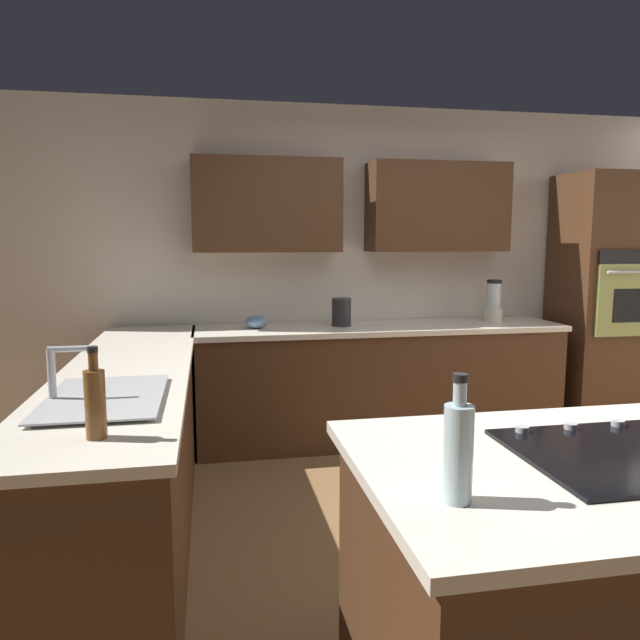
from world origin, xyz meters
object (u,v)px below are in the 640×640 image
sink_unit (103,397)px  oil_bottle (458,450)px  blender (494,304)px  dish_soap_bottle (95,401)px  mixing_bowl (256,322)px  kettle (341,312)px  wall_oven (608,302)px

sink_unit → oil_bottle: size_ratio=2.13×
blender → dish_soap_bottle: size_ratio=1.09×
sink_unit → blender: size_ratio=2.08×
mixing_bowl → kettle: 0.65m
wall_oven → sink_unit: (3.68, 1.87, -0.12)m
blender → oil_bottle: bearing=61.8°
blender → kettle: blender is taller
sink_unit → blender: bearing=-144.5°
mixing_bowl → dish_soap_bottle: dish_soap_bottle is taller
wall_oven → kettle: 2.25m
dish_soap_bottle → sink_unit: bearing=-83.0°
wall_oven → dish_soap_bottle: (3.62, 2.35, -0.02)m
dish_soap_bottle → kettle: bearing=-119.8°
blender → oil_bottle: size_ratio=1.03×
mixing_bowl → kettle: (-0.65, 0.00, 0.06)m
sink_unit → blender: blender is taller
wall_oven → mixing_bowl: size_ratio=12.13×
mixing_bowl → kettle: kettle is taller
sink_unit → dish_soap_bottle: (-0.06, 0.48, 0.11)m
wall_oven → mixing_bowl: wall_oven is taller
mixing_bowl → oil_bottle: 3.07m
sink_unit → blender: 3.29m
kettle → oil_bottle: 3.09m
dish_soap_bottle → oil_bottle: (-0.98, 0.67, 0.01)m
sink_unit → mixing_bowl: (-0.78, -1.91, 0.03)m
kettle → sink_unit: bearing=53.2°
wall_oven → oil_bottle: (2.64, 3.02, -0.01)m
kettle → wall_oven: bearing=179.0°
wall_oven → blender: 1.00m
blender → sink_unit: bearing=35.5°
wall_oven → sink_unit: 4.13m
blender → mixing_bowl: bearing=0.0°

